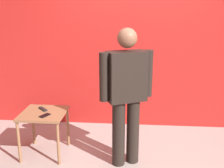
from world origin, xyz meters
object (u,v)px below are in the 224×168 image
at_px(standing_person, 126,91).
at_px(tv_remote, 43,109).
at_px(side_table, 44,118).
at_px(cell_phone, 45,115).

xyz_separation_m(standing_person, tv_remote, (-1.09, 0.22, -0.33)).
height_order(side_table, cell_phone, cell_phone).
xyz_separation_m(side_table, cell_phone, (0.06, -0.11, 0.09)).
relative_size(side_table, cell_phone, 4.03).
distance_m(standing_person, side_table, 1.15).
height_order(cell_phone, tv_remote, tv_remote).
distance_m(standing_person, tv_remote, 1.16).
distance_m(side_table, cell_phone, 0.16).
bearing_deg(cell_phone, standing_person, 26.02).
height_order(standing_person, cell_phone, standing_person).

